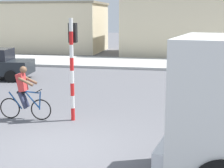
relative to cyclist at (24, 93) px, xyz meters
The scene contains 6 objects.
ground_plane 3.00m from the cyclist, 49.20° to the right, with size 120.00×120.00×0.00m, color #56565B.
sidewalk_far 13.45m from the cyclist, 81.96° to the left, with size 80.00×5.00×0.16m, color #ADADA8.
cyclist is the anchor object (origin of this frame).
traffic_light_pole 1.97m from the cyclist, 10.38° to the left, with size 0.24×0.43×3.20m.
building_corner_left 22.31m from the cyclist, 110.67° to the left, with size 11.22×6.32×4.52m.
building_mid_block 20.53m from the cyclist, 76.18° to the left, with size 9.72×7.17×5.68m.
Camera 1 is at (2.90, -7.47, 3.25)m, focal length 53.99 mm.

